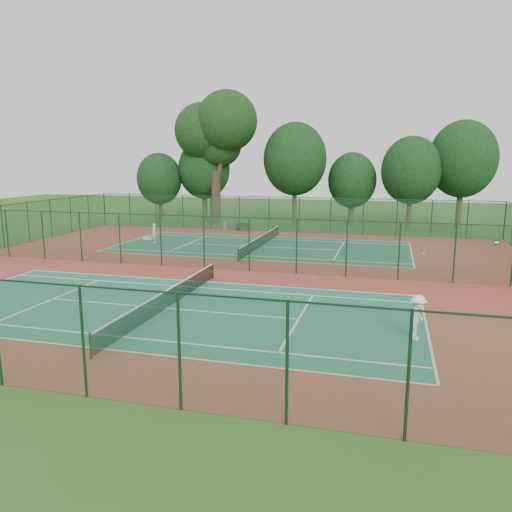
% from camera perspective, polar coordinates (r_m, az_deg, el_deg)
% --- Properties ---
extents(ground, '(120.00, 120.00, 0.00)m').
position_cam_1_polar(ground, '(32.61, -3.38, -1.57)').
color(ground, '#2B531A').
rests_on(ground, ground).
extents(red_pad, '(40.00, 36.00, 0.01)m').
position_cam_1_polar(red_pad, '(32.61, -3.38, -1.57)').
color(red_pad, maroon).
rests_on(red_pad, ground).
extents(court_near, '(23.77, 10.97, 0.01)m').
position_cam_1_polar(court_near, '(24.51, -10.07, -5.91)').
color(court_near, '#21684A').
rests_on(court_near, red_pad).
extents(court_far, '(23.77, 10.97, 0.01)m').
position_cam_1_polar(court_far, '(41.08, 0.58, 1.07)').
color(court_far, '#1C593A').
rests_on(court_far, red_pad).
extents(fence_north, '(40.00, 0.09, 3.50)m').
position_cam_1_polar(fence_north, '(49.52, 3.21, 4.78)').
color(fence_north, '#184A28').
rests_on(fence_north, ground).
extents(fence_south, '(40.00, 0.09, 3.50)m').
position_cam_1_polar(fence_south, '(16.70, -23.57, -8.46)').
color(fence_south, '#1A502D').
rests_on(fence_south, ground).
extents(fence_divider, '(40.00, 0.09, 3.50)m').
position_cam_1_polar(fence_divider, '(32.28, -3.42, 1.48)').
color(fence_divider, '#164426').
rests_on(fence_divider, ground).
extents(tennis_net_near, '(0.10, 12.90, 0.97)m').
position_cam_1_polar(tennis_net_near, '(24.36, -10.12, -4.72)').
color(tennis_net_near, '#163D20').
rests_on(tennis_net_near, ground).
extents(tennis_net_far, '(0.10, 12.90, 0.97)m').
position_cam_1_polar(tennis_net_far, '(40.99, 0.59, 1.80)').
color(tennis_net_far, '#143922').
rests_on(tennis_net_far, ground).
extents(player_near, '(1.01, 1.33, 1.82)m').
position_cam_1_polar(player_near, '(20.82, 17.98, -6.70)').
color(player_near, white).
rests_on(player_near, court_near).
extents(player_far, '(0.41, 0.62, 1.69)m').
position_cam_1_polar(player_far, '(43.66, -11.58, 2.56)').
color(player_far, silver).
rests_on(player_far, court_far).
extents(trash_bin, '(0.57, 0.57, 0.92)m').
position_cam_1_polar(trash_bin, '(50.87, -3.56, 3.47)').
color(trash_bin, gray).
rests_on(trash_bin, red_pad).
extents(bench, '(1.35, 0.44, 0.83)m').
position_cam_1_polar(bench, '(50.18, -1.52, 3.35)').
color(bench, black).
rests_on(bench, red_pad).
extents(kit_bag, '(0.85, 0.58, 0.30)m').
position_cam_1_polar(kit_bag, '(45.76, -12.30, 2.01)').
color(kit_bag, silver).
rests_on(kit_bag, red_pad).
extents(stray_ball_a, '(0.06, 0.06, 0.06)m').
position_cam_1_polar(stray_ball_a, '(30.45, 6.60, -2.45)').
color(stray_ball_a, '#DCF238').
rests_on(stray_ball_a, red_pad).
extents(stray_ball_b, '(0.08, 0.08, 0.08)m').
position_cam_1_polar(stray_ball_b, '(30.85, 9.40, -2.34)').
color(stray_ball_b, '#CADD33').
rests_on(stray_ball_b, red_pad).
extents(stray_ball_c, '(0.07, 0.07, 0.07)m').
position_cam_1_polar(stray_ball_c, '(32.09, -5.13, -1.72)').
color(stray_ball_c, '#CAEF37').
rests_on(stray_ball_c, red_pad).
extents(big_tree, '(9.46, 6.93, 14.54)m').
position_cam_1_polar(big_tree, '(56.87, -4.55, 14.16)').
color(big_tree, '#36261D').
rests_on(big_tree, ground).
extents(evergreen_row, '(39.00, 5.00, 12.00)m').
position_cam_1_polar(evergreen_row, '(55.73, 5.02, 3.61)').
color(evergreen_row, black).
rests_on(evergreen_row, ground).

